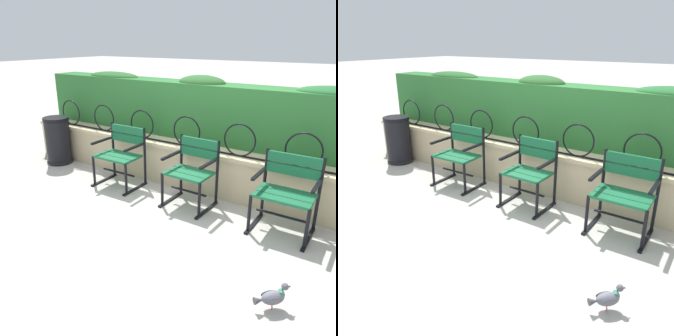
% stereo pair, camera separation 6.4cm
% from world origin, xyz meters
% --- Properties ---
extents(ground_plane, '(60.00, 60.00, 0.00)m').
position_xyz_m(ground_plane, '(0.00, 0.00, 0.00)').
color(ground_plane, '#BCB7AD').
extents(stone_wall, '(6.30, 0.41, 0.60)m').
position_xyz_m(stone_wall, '(0.00, 0.96, 0.31)').
color(stone_wall, '#C6B289').
rests_on(stone_wall, ground).
extents(iron_arch_fence, '(5.78, 0.02, 0.42)m').
position_xyz_m(iron_arch_fence, '(-0.16, 0.88, 0.79)').
color(iron_arch_fence, black).
rests_on(iron_arch_fence, stone_wall).
extents(hedge_row, '(6.17, 0.47, 0.91)m').
position_xyz_m(hedge_row, '(-0.01, 1.37, 1.03)').
color(hedge_row, '#2D7033').
rests_on(hedge_row, stone_wall).
extents(park_chair_left, '(0.63, 0.53, 0.84)m').
position_xyz_m(park_chair_left, '(-1.01, 0.48, 0.46)').
color(park_chair_left, '#19663D').
rests_on(park_chair_left, ground).
extents(park_chair_centre, '(0.58, 0.53, 0.84)m').
position_xyz_m(park_chair_centre, '(0.15, 0.47, 0.46)').
color(park_chair_centre, '#19663D').
rests_on(park_chair_centre, ground).
extents(park_chair_right, '(0.63, 0.53, 0.84)m').
position_xyz_m(park_chair_right, '(1.31, 0.49, 0.46)').
color(park_chair_right, '#19663D').
rests_on(park_chair_right, ground).
extents(pigeon_near_chairs, '(0.23, 0.23, 0.22)m').
position_xyz_m(pigeon_near_chairs, '(1.59, -0.76, 0.11)').
color(pigeon_near_chairs, slate).
rests_on(pigeon_near_chairs, ground).
extents(trash_bin, '(0.44, 0.44, 0.78)m').
position_xyz_m(trash_bin, '(-2.49, 0.59, 0.37)').
color(trash_bin, black).
rests_on(trash_bin, ground).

